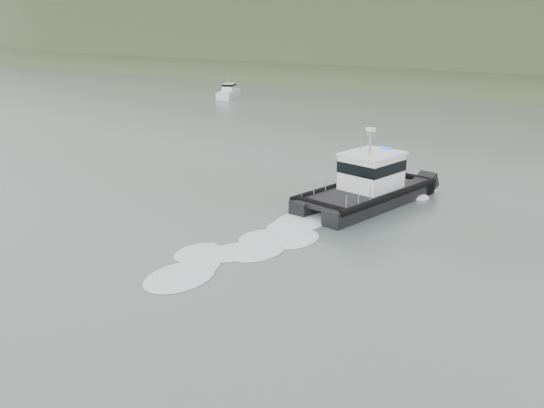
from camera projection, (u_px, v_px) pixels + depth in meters
The scene contains 3 objects.
ground at pixel (222, 299), 26.33m from camera, with size 400.00×400.00×0.00m, color #54645D.
patrol_boat at pixel (368, 185), 39.15m from camera, with size 6.04×11.18×5.15m.
motorboat at pixel (229, 92), 89.40m from camera, with size 3.75×6.18×3.23m.
Camera 1 is at (14.59, -19.04, 11.81)m, focal length 40.00 mm.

